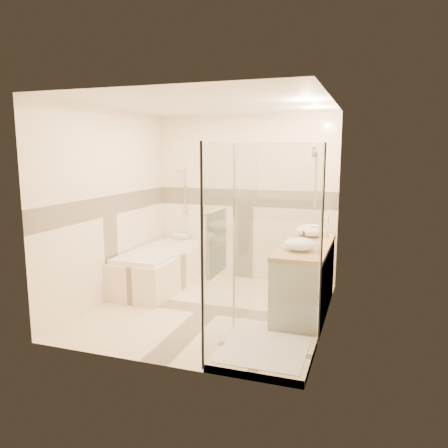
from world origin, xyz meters
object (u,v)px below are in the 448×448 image
(bathtub, at_px, (160,266))
(shower_enclosure, at_px, (255,303))
(amenity_bottle_b, at_px, (304,239))
(amenity_bottle_a, at_px, (303,238))
(vessel_sink_near, at_px, (310,230))
(vessel_sink_far, at_px, (300,244))
(vanity, at_px, (305,278))

(bathtub, bearing_deg, shower_enclosure, -41.10)
(shower_enclosure, relative_size, amenity_bottle_b, 12.81)
(shower_enclosure, relative_size, amenity_bottle_a, 11.49)
(vessel_sink_near, relative_size, vessel_sink_far, 1.11)
(shower_enclosure, relative_size, vessel_sink_near, 5.04)
(amenity_bottle_b, bearing_deg, vessel_sink_near, 90.00)
(amenity_bottle_a, bearing_deg, amenity_bottle_b, 90.00)
(shower_enclosure, bearing_deg, vessel_sink_far, 73.45)
(shower_enclosure, height_order, amenity_bottle_b, shower_enclosure)
(vessel_sink_far, relative_size, amenity_bottle_b, 2.30)
(vanity, relative_size, vessel_sink_near, 4.00)
(vanity, height_order, shower_enclosure, shower_enclosure)
(bathtub, bearing_deg, vessel_sink_far, -18.25)
(bathtub, bearing_deg, vanity, -9.25)
(bathtub, xyz_separation_m, vanity, (2.15, -0.35, 0.12))
(shower_enclosure, xyz_separation_m, vessel_sink_near, (0.27, 1.79, 0.43))
(vessel_sink_near, xyz_separation_m, vessel_sink_far, (0.00, -0.88, -0.01))
(bathtub, relative_size, vessel_sink_far, 4.65)
(vessel_sink_near, bearing_deg, shower_enclosure, -98.65)
(vessel_sink_near, xyz_separation_m, amenity_bottle_a, (0.00, -0.61, 0.01))
(bathtub, xyz_separation_m, vessel_sink_far, (2.13, -0.70, 0.62))
(vanity, relative_size, amenity_bottle_b, 10.18)
(shower_enclosure, distance_m, vessel_sink_far, 1.04)
(vessel_sink_near, relative_size, amenity_bottle_b, 2.54)
(vanity, bearing_deg, amenity_bottle_a, -103.11)
(vessel_sink_far, bearing_deg, amenity_bottle_a, 90.00)
(shower_enclosure, distance_m, amenity_bottle_b, 1.31)
(bathtub, bearing_deg, vessel_sink_near, 4.64)
(bathtub, relative_size, vanity, 1.05)
(amenity_bottle_b, bearing_deg, vessel_sink_far, -90.00)
(vessel_sink_far, bearing_deg, shower_enclosure, -106.55)
(shower_enclosure, bearing_deg, vessel_sink_near, 81.35)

